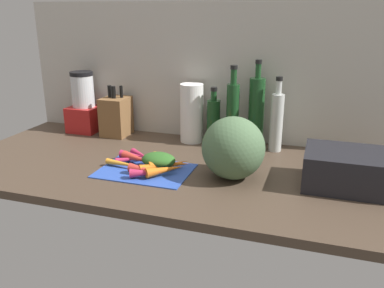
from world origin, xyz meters
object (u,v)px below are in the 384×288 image
(carrot_2, at_px, (145,173))
(carrot_12, at_px, (157,166))
(carrot_4, at_px, (137,158))
(bottle_0, at_px, (213,121))
(dish_rack, at_px, (350,170))
(carrot_8, at_px, (176,164))
(bottle_3, at_px, (277,121))
(carrot_6, at_px, (145,170))
(paper_towel_roll, at_px, (192,113))
(knife_block, at_px, (116,116))
(bottle_1, at_px, (233,114))
(carrot_3, at_px, (164,161))
(carrot_9, at_px, (167,164))
(winter_squash, at_px, (233,148))
(carrot_1, at_px, (165,170))
(carrot_5, at_px, (133,155))
(carrot_7, at_px, (167,164))
(cutting_board, at_px, (145,170))
(carrot_0, at_px, (132,159))
(carrot_10, at_px, (142,155))
(blender_appliance, at_px, (84,106))
(bottle_2, at_px, (256,112))
(carrot_11, at_px, (127,165))

(carrot_2, relative_size, carrot_12, 0.82)
(carrot_4, height_order, bottle_0, bottle_0)
(carrot_4, bearing_deg, dish_rack, 2.89)
(carrot_8, height_order, bottle_3, bottle_3)
(carrot_6, distance_m, carrot_12, 0.06)
(carrot_4, xyz_separation_m, carrot_12, (0.10, -0.05, -0.00))
(paper_towel_roll, bearing_deg, carrot_2, -92.44)
(bottle_0, bearing_deg, dish_rack, -28.55)
(knife_block, xyz_separation_m, bottle_1, (0.55, -0.00, 0.06))
(carrot_3, distance_m, carrot_9, 0.05)
(winter_squash, height_order, bottle_0, bottle_0)
(carrot_1, bearing_deg, carrot_9, 103.89)
(carrot_5, distance_m, knife_block, 0.38)
(winter_squash, relative_size, bottle_3, 0.71)
(paper_towel_roll, bearing_deg, carrot_7, -87.06)
(cutting_board, bearing_deg, carrot_3, 53.14)
(carrot_8, bearing_deg, carrot_0, 177.79)
(carrot_2, xyz_separation_m, carrot_6, (-0.01, 0.02, 0.00))
(dish_rack, bearing_deg, carrot_10, 179.26)
(carrot_0, bearing_deg, carrot_1, -24.70)
(knife_block, bearing_deg, bottle_0, 1.91)
(carrot_12, distance_m, bottle_3, 0.55)
(blender_appliance, xyz_separation_m, paper_towel_roll, (0.54, 0.00, 0.01))
(carrot_6, relative_size, carrot_10, 0.95)
(carrot_8, distance_m, bottle_3, 0.47)
(carrot_8, height_order, bottle_0, bottle_0)
(carrot_1, bearing_deg, winter_squash, 15.52)
(carrot_3, distance_m, bottle_1, 0.38)
(carrot_3, xyz_separation_m, carrot_5, (-0.14, 0.01, 0.00))
(carrot_2, relative_size, carrot_10, 0.85)
(knife_block, xyz_separation_m, blender_appliance, (-0.18, 0.01, 0.03))
(carrot_7, distance_m, bottle_3, 0.50)
(carrot_9, bearing_deg, bottle_2, 55.81)
(carrot_1, relative_size, knife_block, 0.62)
(carrot_0, bearing_deg, carrot_9, -10.19)
(cutting_board, height_order, bottle_2, bottle_2)
(knife_block, bearing_deg, carrot_12, -45.86)
(carrot_3, distance_m, carrot_5, 0.14)
(carrot_1, relative_size, dish_rack, 0.49)
(cutting_board, height_order, carrot_9, carrot_9)
(carrot_4, bearing_deg, knife_block, 128.69)
(carrot_8, bearing_deg, dish_rack, 3.75)
(carrot_8, xyz_separation_m, carrot_11, (-0.17, -0.05, -0.00))
(carrot_1, distance_m, carrot_8, 0.07)
(carrot_9, xyz_separation_m, bottle_1, (0.16, 0.34, 0.12))
(carrot_7, relative_size, carrot_10, 1.32)
(carrot_11, height_order, bottle_0, bottle_0)
(carrot_8, xyz_separation_m, bottle_0, (0.05, 0.34, 0.08))
(carrot_0, distance_m, bottle_3, 0.61)
(carrot_3, bearing_deg, bottle_0, 72.41)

